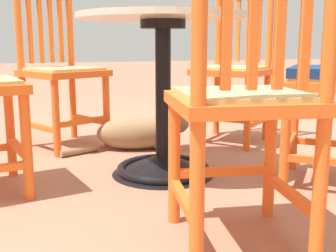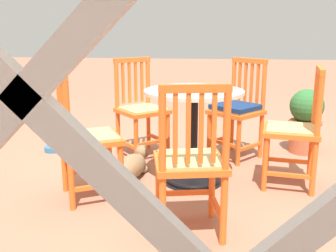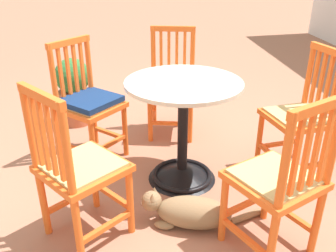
# 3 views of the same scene
# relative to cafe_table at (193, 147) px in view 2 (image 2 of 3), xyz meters

# --- Properties ---
(ground_plane) EXTENTS (24.00, 24.00, 0.00)m
(ground_plane) POSITION_rel_cafe_table_xyz_m (0.09, -0.19, -0.28)
(ground_plane) COLOR #A36B51
(cafe_table) EXTENTS (0.76, 0.76, 0.73)m
(cafe_table) POSITION_rel_cafe_table_xyz_m (0.00, 0.00, 0.00)
(cafe_table) COLOR black
(cafe_table) RESTS_ON ground_plane
(orange_chair_facing_out) EXTENTS (0.56, 0.56, 0.91)m
(orange_chair_facing_out) POSITION_rel_cafe_table_xyz_m (0.52, -0.62, 0.15)
(orange_chair_facing_out) COLOR orange
(orange_chair_facing_out) RESTS_ON ground_plane
(orange_chair_at_corner) EXTENTS (0.54, 0.54, 0.91)m
(orange_chair_at_corner) POSITION_rel_cafe_table_xyz_m (0.73, 0.39, 0.15)
(orange_chair_at_corner) COLOR orange
(orange_chair_at_corner) RESTS_ON ground_plane
(orange_chair_by_planter) EXTENTS (0.47, 0.47, 0.91)m
(orange_chair_by_planter) POSITION_rel_cafe_table_xyz_m (-0.02, 0.83, 0.15)
(orange_chair_by_planter) COLOR orange
(orange_chair_by_planter) RESTS_ON ground_plane
(orange_chair_tucked_in) EXTENTS (0.46, 0.46, 0.91)m
(orange_chair_tucked_in) POSITION_rel_cafe_table_xyz_m (-0.76, 0.00, 0.15)
(orange_chair_tucked_in) COLOR orange
(orange_chair_tucked_in) RESTS_ON ground_plane
(orange_chair_near_fence) EXTENTS (0.56, 0.56, 0.91)m
(orange_chair_near_fence) POSITION_rel_cafe_table_xyz_m (-0.38, -0.66, 0.16)
(orange_chair_near_fence) COLOR orange
(orange_chair_near_fence) RESTS_ON ground_plane
(tabby_cat) EXTENTS (0.30, 0.75, 0.23)m
(tabby_cat) POSITION_rel_cafe_table_xyz_m (0.49, -0.03, -0.19)
(tabby_cat) COLOR #8E704C
(tabby_cat) RESTS_ON ground_plane
(terracotta_planter) EXTENTS (0.32, 0.32, 0.62)m
(terracotta_planter) POSITION_rel_cafe_table_xyz_m (-1.04, -0.87, 0.04)
(terracotta_planter) COLOR #B25B3D
(terracotta_planter) RESTS_ON ground_plane
(pet_water_bowl) EXTENTS (0.17, 0.17, 0.05)m
(pet_water_bowl) POSITION_rel_cafe_table_xyz_m (1.40, -0.63, -0.26)
(pet_water_bowl) COLOR teal
(pet_water_bowl) RESTS_ON ground_plane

